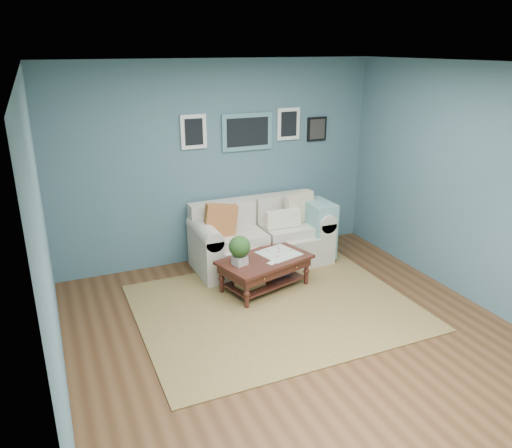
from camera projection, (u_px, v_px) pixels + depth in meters
room_shell at (309, 216)px, 4.62m from camera, size 5.00×5.02×2.70m
area_rug at (275, 307)px, 5.75m from camera, size 3.07×2.46×0.01m
loveseat at (266, 236)px, 6.82m from camera, size 1.89×0.86×0.97m
coffee_table at (261, 265)px, 6.05m from camera, size 1.23×0.91×0.77m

